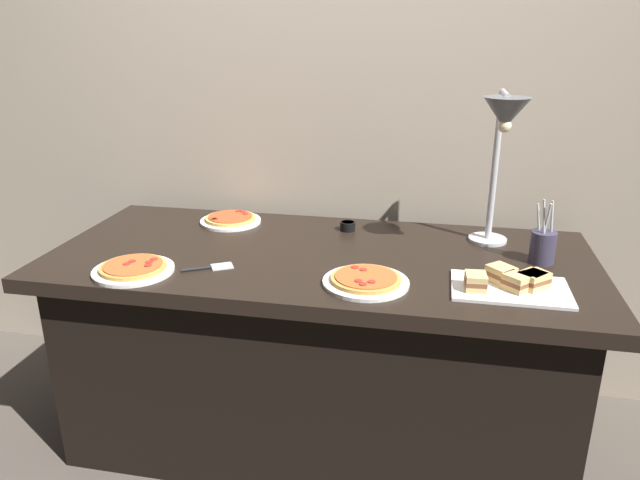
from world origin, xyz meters
TOP-DOWN VIEW (x-y plane):
  - ground_plane at (0.00, 0.00)m, footprint 8.00×8.00m
  - back_wall at (0.00, 0.50)m, footprint 4.40×0.04m
  - buffet_table at (0.00, 0.00)m, footprint 1.90×0.84m
  - heat_lamp at (0.59, 0.11)m, footprint 0.15×0.32m
  - pizza_plate_front at (0.19, -0.23)m, footprint 0.27×0.27m
  - pizza_plate_center at (-0.56, -0.29)m, footprint 0.26×0.26m
  - pizza_plate_raised_stand at (-0.43, 0.27)m, footprint 0.25×0.25m
  - sandwich_platter at (0.63, -0.19)m, footprint 0.35×0.22m
  - sauce_cup_near at (0.06, 0.27)m, footprint 0.06×0.06m
  - utensil_holder at (0.75, 0.06)m, footprint 0.08×0.08m
  - serving_spatula at (-0.33, -0.21)m, footprint 0.16×0.11m

SIDE VIEW (x-z plane):
  - ground_plane at x=0.00m, z-range 0.00..0.00m
  - buffet_table at x=0.00m, z-range 0.01..0.77m
  - serving_spatula at x=-0.33m, z-range 0.76..0.77m
  - pizza_plate_front at x=0.19m, z-range 0.76..0.79m
  - pizza_plate_center at x=-0.56m, z-range 0.76..0.79m
  - pizza_plate_raised_stand at x=-0.43m, z-range 0.76..0.79m
  - sauce_cup_near at x=0.06m, z-range 0.76..0.80m
  - sandwich_platter at x=0.63m, z-range 0.75..0.81m
  - utensil_holder at x=0.75m, z-range 0.71..0.93m
  - heat_lamp at x=0.59m, z-range 0.92..1.47m
  - back_wall at x=0.00m, z-range 0.00..2.40m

